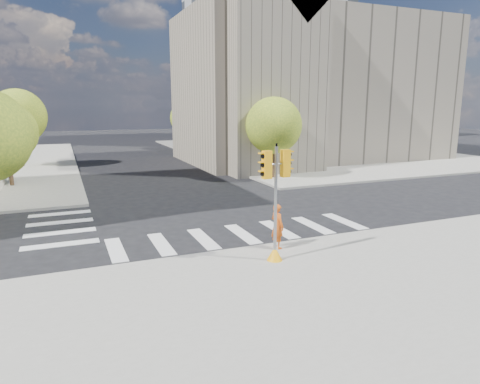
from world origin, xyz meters
The scene contains 14 objects.
ground centered at (0.00, 0.00, 0.00)m, with size 160.00×160.00×0.00m, color black.
sidewalk_near centered at (0.00, -11.00, 0.07)m, with size 30.00×14.00×0.15m, color gray.
sidewalk_far_right centered at (20.00, 26.00, 0.07)m, with size 28.00×40.00×0.15m, color gray.
civic_building centered at (15.59, 19.12, 7.26)m, with size 26.00×16.00×19.39m.
office_tower centered at (22.00, 42.00, 15.00)m, with size 20.00×18.00×30.00m, color #9EA0A3.
tree_lw_mid centered at (-10.50, 14.00, 3.76)m, with size 4.00×4.00×5.77m.
tree_lw_far centered at (-10.50, 24.00, 4.54)m, with size 4.80×4.80×6.95m.
tree_re_near centered at (7.50, 10.00, 4.05)m, with size 4.20×4.20×6.16m.
tree_re_mid centered at (7.50, 22.00, 4.35)m, with size 4.60×4.60×6.66m.
tree_re_far centered at (7.50, 34.00, 3.87)m, with size 4.00×4.00×5.88m.
lamp_near centered at (8.00, 14.00, 4.58)m, with size 0.35×0.18×8.11m.
lamp_far centered at (8.00, 28.00, 4.58)m, with size 0.35×0.18×8.11m.
traffic_signal centered at (-0.44, -5.75, 1.90)m, with size 1.08×0.56×4.17m.
photographer centered at (0.25, -4.60, 1.02)m, with size 0.63×0.42×1.74m, color #C44F12.
Camera 1 is at (-7.14, -18.61, 5.62)m, focal length 32.00 mm.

